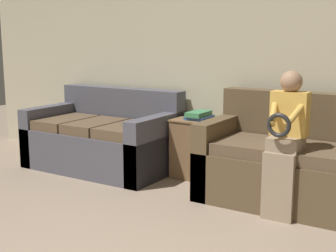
{
  "coord_description": "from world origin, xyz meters",
  "views": [
    {
      "loc": [
        1.72,
        -1.33,
        1.48
      ],
      "look_at": [
        -0.33,
        1.96,
        0.76
      ],
      "focal_mm": 50.0,
      "sensor_mm": 36.0,
      "label": 1
    }
  ],
  "objects": [
    {
      "name": "side_shelf",
      "position": [
        -0.59,
        3.02,
        0.33
      ],
      "size": [
        0.52,
        0.45,
        0.64
      ],
      "color": "brown",
      "rests_on": "ground_plane"
    },
    {
      "name": "child_left_seated",
      "position": [
        0.54,
        2.4,
        0.68
      ],
      "size": [
        0.31,
        0.38,
        1.22
      ],
      "color": "gray",
      "rests_on": "ground_plane"
    },
    {
      "name": "couch_main",
      "position": [
        0.76,
        2.77,
        0.35
      ],
      "size": [
        2.09,
        0.88,
        0.99
      ],
      "color": "brown",
      "rests_on": "ground_plane"
    },
    {
      "name": "couch_side",
      "position": [
        -1.71,
        2.77,
        0.33
      ],
      "size": [
        1.67,
        0.96,
        0.9
      ],
      "color": "#4C4C56",
      "rests_on": "ground_plane"
    },
    {
      "name": "book_stack",
      "position": [
        -0.6,
        3.02,
        0.68
      ],
      "size": [
        0.22,
        0.32,
        0.08
      ],
      "color": "#33569E",
      "rests_on": "side_shelf"
    },
    {
      "name": "wall_back",
      "position": [
        0.0,
        3.29,
        1.27
      ],
      "size": [
        7.98,
        0.06,
        2.55
      ],
      "color": "#BCB293",
      "rests_on": "ground_plane"
    }
  ]
}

